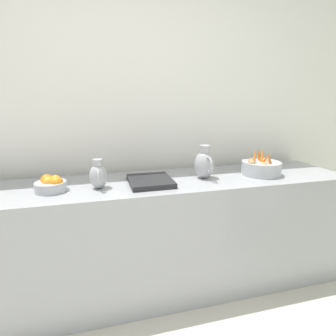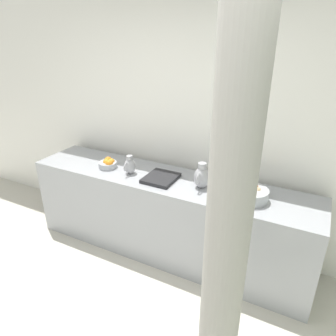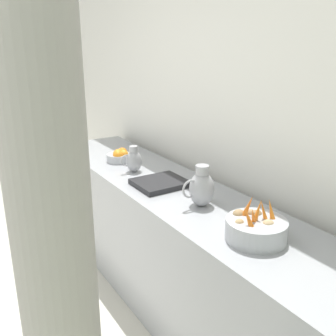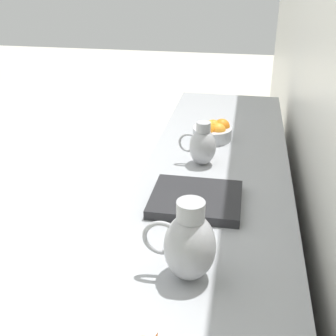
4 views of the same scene
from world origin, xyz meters
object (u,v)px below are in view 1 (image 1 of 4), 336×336
metal_pitcher_short (98,175)px  metal_pitcher_tall (205,164)px  orange_bowl (51,184)px  vegetable_colander (261,167)px

metal_pitcher_short → metal_pitcher_tall: bearing=93.4°
orange_bowl → metal_pitcher_tall: size_ratio=0.79×
metal_pitcher_tall → metal_pitcher_short: 0.78m
metal_pitcher_short → vegetable_colander: bearing=91.2°
vegetable_colander → metal_pitcher_short: (0.03, -1.25, 0.03)m
metal_pitcher_tall → metal_pitcher_short: bearing=-86.6°
orange_bowl → metal_pitcher_short: 0.31m
orange_bowl → metal_pitcher_short: bearing=85.4°
vegetable_colander → orange_bowl: size_ratio=1.52×
vegetable_colander → metal_pitcher_tall: metal_pitcher_tall is taller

